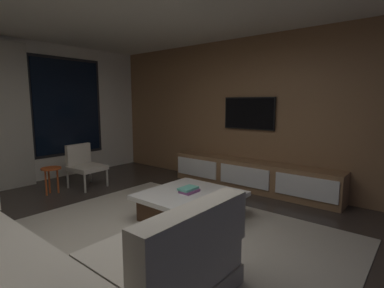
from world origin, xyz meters
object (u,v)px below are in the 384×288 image
object	(u,v)px
book_stack_on_coffee_table	(189,190)
side_stool	(51,173)
coffee_table	(190,206)
accent_chair_near_window	(84,163)
media_console	(252,176)
sectional_couch	(34,276)
mounted_tv	(249,113)

from	to	relation	value
book_stack_on_coffee_table	side_stool	distance (m)	2.55
coffee_table	side_stool	world-z (taller)	side_stool
book_stack_on_coffee_table	accent_chair_near_window	bearing A→B (deg)	91.85
side_stool	media_console	world-z (taller)	media_console
coffee_table	book_stack_on_coffee_table	bearing A→B (deg)	63.00
sectional_couch	accent_chair_near_window	bearing A→B (deg)	53.57
sectional_couch	coffee_table	distance (m)	2.08
sectional_couch	media_console	distance (m)	3.78
media_console	mounted_tv	distance (m)	1.13
coffee_table	side_stool	bearing A→B (deg)	104.76
sectional_couch	book_stack_on_coffee_table	distance (m)	2.11
accent_chair_near_window	mounted_tv	world-z (taller)	mounted_tv
mounted_tv	media_console	bearing A→B (deg)	-132.48
coffee_table	mounted_tv	xyz separation A→B (m)	(1.89, 0.19, 1.16)
coffee_table	accent_chair_near_window	xyz separation A→B (m)	(-0.06, 2.50, 0.25)
sectional_couch	coffee_table	size ratio (longest dim) A/B	2.16
sectional_couch	coffee_table	bearing A→B (deg)	6.22
side_stool	book_stack_on_coffee_table	bearing A→B (deg)	-74.48
coffee_table	sectional_couch	bearing A→B (deg)	-173.78
side_stool	accent_chair_near_window	bearing A→B (deg)	-0.60
side_stool	mounted_tv	distance (m)	3.58
coffee_table	side_stool	size ratio (longest dim) A/B	2.52
coffee_table	mounted_tv	distance (m)	2.23
sectional_couch	accent_chair_near_window	xyz separation A→B (m)	(2.01, 2.72, 0.14)
media_console	book_stack_on_coffee_table	bearing A→B (deg)	178.32
coffee_table	book_stack_on_coffee_table	size ratio (longest dim) A/B	4.47
coffee_table	book_stack_on_coffee_table	distance (m)	0.21
mounted_tv	side_stool	bearing A→B (deg)	137.83
sectional_couch	accent_chair_near_window	world-z (taller)	sectional_couch
book_stack_on_coffee_table	side_stool	world-z (taller)	side_stool
sectional_couch	book_stack_on_coffee_table	world-z (taller)	sectional_couch
book_stack_on_coffee_table	mounted_tv	world-z (taller)	mounted_tv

